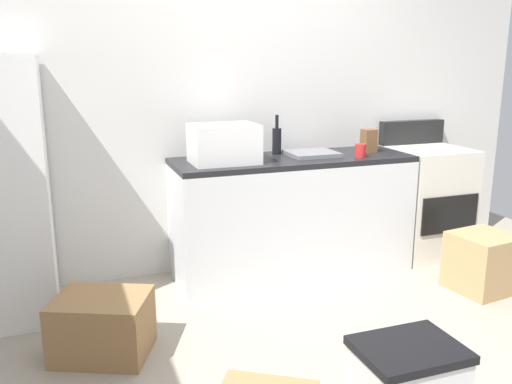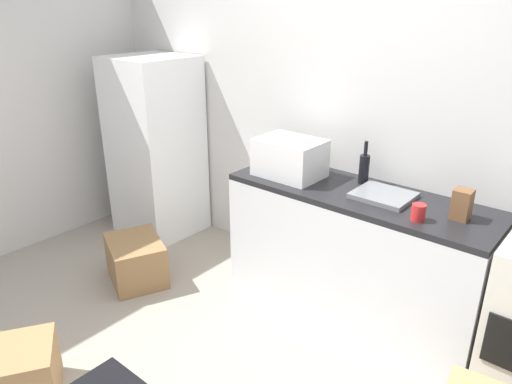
# 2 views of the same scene
# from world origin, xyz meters

# --- Properties ---
(ground_plane) EXTENTS (6.00, 6.00, 0.00)m
(ground_plane) POSITION_xyz_m (0.00, 0.00, 0.00)
(ground_plane) COLOR #9E9384
(wall_back) EXTENTS (5.00, 0.10, 2.60)m
(wall_back) POSITION_xyz_m (0.00, 1.55, 1.30)
(wall_back) COLOR silver
(wall_back) RESTS_ON ground_plane
(kitchen_counter) EXTENTS (1.80, 0.60, 0.90)m
(kitchen_counter) POSITION_xyz_m (0.30, 1.20, 0.45)
(kitchen_counter) COLOR silver
(kitchen_counter) RESTS_ON ground_plane
(stove_oven) EXTENTS (0.60, 0.61, 1.10)m
(stove_oven) POSITION_xyz_m (1.52, 1.21, 0.47)
(stove_oven) COLOR silver
(stove_oven) RESTS_ON ground_plane
(microwave) EXTENTS (0.46, 0.34, 0.27)m
(microwave) POSITION_xyz_m (-0.25, 1.16, 1.04)
(microwave) COLOR white
(microwave) RESTS_ON kitchen_counter
(sink_basin) EXTENTS (0.36, 0.32, 0.03)m
(sink_basin) POSITION_xyz_m (0.46, 1.22, 0.92)
(sink_basin) COLOR slate
(sink_basin) RESTS_ON kitchen_counter
(wine_bottle) EXTENTS (0.07, 0.07, 0.30)m
(wine_bottle) POSITION_xyz_m (0.24, 1.37, 1.01)
(wine_bottle) COLOR black
(wine_bottle) RESTS_ON kitchen_counter
(coffee_mug) EXTENTS (0.08, 0.08, 0.10)m
(coffee_mug) POSITION_xyz_m (0.77, 1.03, 0.95)
(coffee_mug) COLOR red
(coffee_mug) RESTS_ON kitchen_counter
(knife_block) EXTENTS (0.10, 0.10, 0.18)m
(knife_block) POSITION_xyz_m (0.95, 1.21, 0.99)
(knife_block) COLOR brown
(knife_block) RESTS_ON kitchen_counter
(cardboard_box_large) EXTENTS (0.45, 0.44, 0.41)m
(cardboard_box_large) POSITION_xyz_m (1.43, 0.41, 0.21)
(cardboard_box_large) COLOR tan
(cardboard_box_large) RESTS_ON ground_plane
(cardboard_box_medium) EXTENTS (0.62, 0.56, 0.34)m
(cardboard_box_medium) POSITION_xyz_m (-1.18, 0.42, 0.17)
(cardboard_box_medium) COLOR olive
(cardboard_box_medium) RESTS_ON ground_plane
(storage_bin) EXTENTS (0.46, 0.36, 0.38)m
(storage_bin) POSITION_xyz_m (0.06, -0.64, 0.19)
(storage_bin) COLOR silver
(storage_bin) RESTS_ON ground_plane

